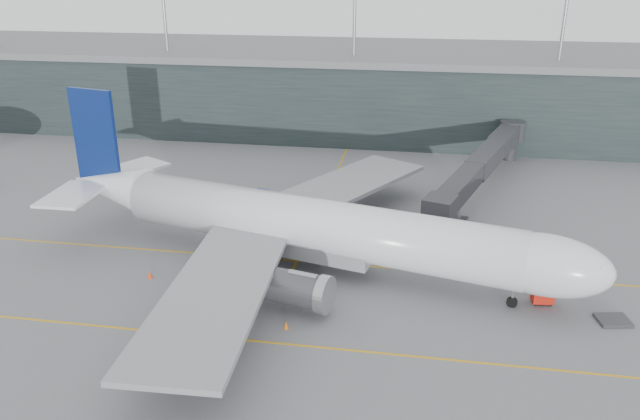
# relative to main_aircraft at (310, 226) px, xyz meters

# --- Properties ---
(ground) EXTENTS (320.00, 320.00, 0.00)m
(ground) POSITION_rel_main_aircraft_xyz_m (-6.75, 5.22, -4.85)
(ground) COLOR slate
(ground) RESTS_ON ground
(taxiline_a) EXTENTS (160.00, 0.25, 0.02)m
(taxiline_a) POSITION_rel_main_aircraft_xyz_m (-6.75, 1.22, -4.84)
(taxiline_a) COLOR gold
(taxiline_a) RESTS_ON ground
(taxiline_b) EXTENTS (160.00, 0.25, 0.02)m
(taxiline_b) POSITION_rel_main_aircraft_xyz_m (-6.75, -14.78, -4.84)
(taxiline_b) COLOR gold
(taxiline_b) RESTS_ON ground
(taxiline_lead_main) EXTENTS (0.25, 60.00, 0.02)m
(taxiline_lead_main) POSITION_rel_main_aircraft_xyz_m (-1.75, 25.22, -4.84)
(taxiline_lead_main) COLOR gold
(taxiline_lead_main) RESTS_ON ground
(terminal) EXTENTS (240.00, 36.00, 29.00)m
(terminal) POSITION_rel_main_aircraft_xyz_m (-6.76, 63.22, 2.77)
(terminal) COLOR #1D2728
(terminal) RESTS_ON ground
(main_aircraft) EXTENTS (60.96, 56.24, 17.27)m
(main_aircraft) POSITION_rel_main_aircraft_xyz_m (0.00, 0.00, 0.00)
(main_aircraft) COLOR silver
(main_aircraft) RESTS_ON ground
(jet_bridge) EXTENTS (16.33, 43.34, 6.57)m
(jet_bridge) POSITION_rel_main_aircraft_xyz_m (18.83, 29.01, 0.07)
(jet_bridge) COLOR #2A2B2F
(jet_bridge) RESTS_ON ground
(gse_cart) EXTENTS (2.11, 1.48, 1.35)m
(gse_cart) POSITION_rel_main_aircraft_xyz_m (23.57, -3.87, -4.10)
(gse_cart) COLOR red
(gse_cart) RESTS_ON ground
(baggage_dolly) EXTENTS (3.26, 2.81, 0.29)m
(baggage_dolly) POSITION_rel_main_aircraft_xyz_m (29.53, -6.26, -4.68)
(baggage_dolly) COLOR #323136
(baggage_dolly) RESTS_ON ground
(uld_a) EXTENTS (2.08, 1.71, 1.82)m
(uld_a) POSITION_rel_main_aircraft_xyz_m (-10.55, 15.71, -3.89)
(uld_a) COLOR #3E3D43
(uld_a) RESTS_ON ground
(uld_b) EXTENTS (2.64, 2.33, 2.04)m
(uld_b) POSITION_rel_main_aircraft_xyz_m (-9.86, 16.94, -3.77)
(uld_b) COLOR #3E3D43
(uld_b) RESTS_ON ground
(uld_c) EXTENTS (2.60, 2.29, 2.02)m
(uld_c) POSITION_rel_main_aircraft_xyz_m (-6.73, 15.48, -3.79)
(uld_c) COLOR #3E3D43
(uld_c) RESTS_ON ground
(cone_nose) EXTENTS (0.39, 0.39, 0.62)m
(cone_nose) POSITION_rel_main_aircraft_xyz_m (24.74, -0.32, -4.54)
(cone_nose) COLOR #F0540D
(cone_nose) RESTS_ON ground
(cone_wing_stbd) EXTENTS (0.46, 0.46, 0.73)m
(cone_wing_stbd) POSITION_rel_main_aircraft_xyz_m (0.01, -12.34, -4.48)
(cone_wing_stbd) COLOR #CD590B
(cone_wing_stbd) RESTS_ON ground
(cone_wing_port) EXTENTS (0.47, 0.47, 0.74)m
(cone_wing_port) POSITION_rel_main_aircraft_xyz_m (3.97, 15.76, -4.48)
(cone_wing_port) COLOR #D06B0B
(cone_wing_port) RESTS_ON ground
(cone_tail) EXTENTS (0.50, 0.50, 0.80)m
(cone_tail) POSITION_rel_main_aircraft_xyz_m (-16.14, -5.27, -4.45)
(cone_tail) COLOR #F33E0D
(cone_tail) RESTS_ON ground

